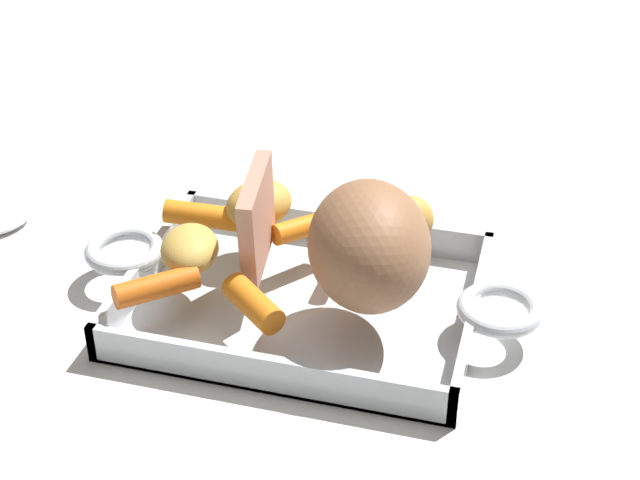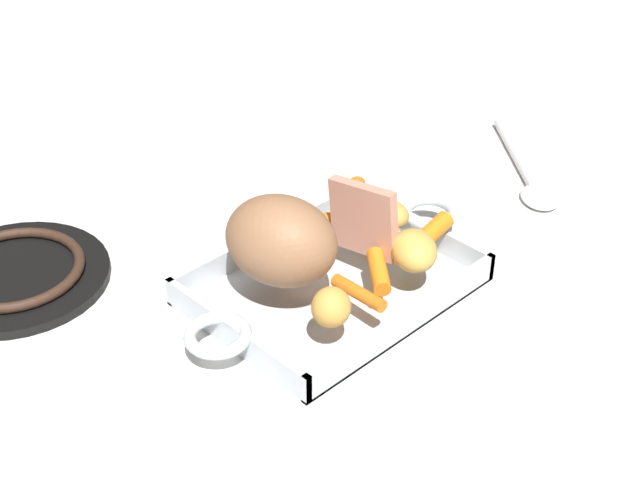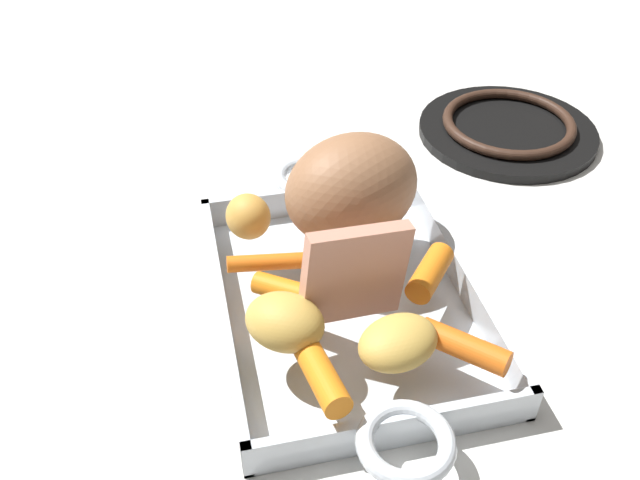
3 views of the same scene
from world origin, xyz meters
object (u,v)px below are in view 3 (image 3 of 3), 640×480
(baby_carrot_long, at_px, (430,273))
(potato_corner, at_px, (285,322))
(roasting_dish, at_px, (346,299))
(baby_carrot_northwest, at_px, (269,262))
(pork_roast, at_px, (352,189))
(roast_slice_thin, at_px, (354,274))
(potato_near_roast, at_px, (248,217))
(stove_burner_rear, at_px, (508,128))
(baby_carrot_southeast, at_px, (464,346))
(baby_carrot_center_left, at_px, (288,291))
(potato_halved, at_px, (398,342))
(baby_carrot_northeast, at_px, (320,373))

(baby_carrot_long, distance_m, potato_corner, 0.13)
(roasting_dish, height_order, baby_carrot_northwest, baby_carrot_northwest)
(baby_carrot_northwest, height_order, potato_corner, potato_corner)
(pork_roast, height_order, roast_slice_thin, pork_roast)
(potato_near_roast, bearing_deg, stove_burner_rear, 116.61)
(baby_carrot_southeast, distance_m, baby_carrot_center_left, 0.14)
(baby_carrot_center_left, bearing_deg, baby_carrot_southeast, 52.84)
(roast_slice_thin, bearing_deg, stove_burner_rear, 136.56)
(potato_halved, bearing_deg, potato_near_roast, -152.91)
(baby_carrot_long, xyz_separation_m, potato_halved, (0.07, -0.05, 0.01))
(pork_roast, distance_m, baby_carrot_northwest, 0.10)
(potato_halved, bearing_deg, baby_carrot_northeast, -79.98)
(pork_roast, relative_size, baby_carrot_southeast, 1.79)
(baby_carrot_long, bearing_deg, pork_roast, -149.50)
(baby_carrot_southeast, height_order, baby_carrot_center_left, same)
(roasting_dish, bearing_deg, baby_carrot_northwest, -112.21)
(roasting_dish, distance_m, potato_halved, 0.10)
(pork_roast, bearing_deg, baby_carrot_center_left, -44.31)
(baby_carrot_southeast, relative_size, potato_halved, 1.08)
(baby_carrot_center_left, bearing_deg, potato_corner, -13.29)
(baby_carrot_long, bearing_deg, potato_corner, -73.96)
(baby_carrot_northwest, bearing_deg, baby_carrot_center_left, 12.81)
(baby_carrot_southeast, distance_m, potato_corner, 0.13)
(potato_near_roast, bearing_deg, baby_carrot_northwest, 10.86)
(potato_corner, xyz_separation_m, stove_burner_rear, (-0.30, 0.32, -0.05))
(roasting_dish, distance_m, baby_carrot_northwest, 0.07)
(potato_halved, bearing_deg, baby_carrot_center_left, -139.41)
(roasting_dish, xyz_separation_m, potato_halved, (0.09, 0.01, 0.04))
(baby_carrot_long, xyz_separation_m, baby_carrot_northwest, (-0.05, -0.13, -0.00))
(roasting_dish, height_order, stove_burner_rear, roasting_dish)
(baby_carrot_northwest, height_order, potato_halved, potato_halved)
(roast_slice_thin, relative_size, baby_carrot_northwest, 1.17)
(pork_roast, bearing_deg, baby_carrot_long, 30.50)
(stove_burner_rear, bearing_deg, pork_roast, -53.02)
(baby_carrot_northeast, bearing_deg, roast_slice_thin, 147.05)
(roast_slice_thin, height_order, potato_near_roast, roast_slice_thin)
(baby_carrot_southeast, height_order, potato_corner, potato_corner)
(baby_carrot_northwest, bearing_deg, baby_carrot_northeast, 6.84)
(potato_near_roast, height_order, stove_burner_rear, potato_near_roast)
(roast_slice_thin, bearing_deg, baby_carrot_long, 105.18)
(baby_carrot_northeast, xyz_separation_m, potato_halved, (-0.01, 0.06, 0.01))
(baby_carrot_northeast, distance_m, potato_halved, 0.06)
(baby_carrot_long, xyz_separation_m, potato_near_roast, (-0.10, -0.14, 0.01))
(pork_roast, height_order, baby_carrot_center_left, pork_roast)
(baby_carrot_northeast, relative_size, potato_near_roast, 1.70)
(pork_roast, relative_size, baby_carrot_northwest, 1.74)
(roast_slice_thin, bearing_deg, baby_carrot_southeast, 47.79)
(roasting_dish, xyz_separation_m, potato_near_roast, (-0.07, -0.07, 0.05))
(roasting_dish, height_order, potato_near_roast, potato_near_roast)
(pork_roast, distance_m, potato_corner, 0.14)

